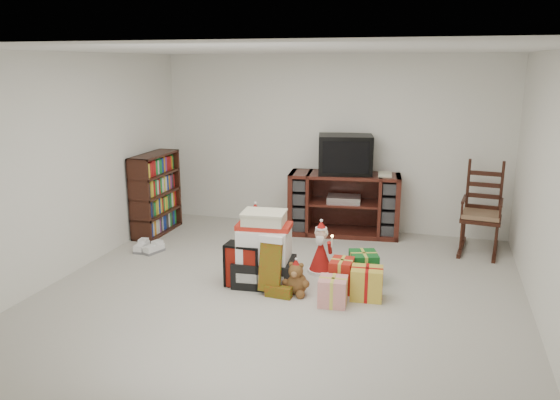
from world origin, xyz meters
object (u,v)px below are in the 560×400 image
object	(u,v)px
rocking_chair	(480,219)
teddy_bear	(296,280)
bookshelf	(156,195)
gift_pile	(264,253)
red_suitcase	(244,265)
sneaker_pair	(148,248)
tv_stand	(344,204)
mrs_claus_figurine	(256,232)
santa_figurine	(321,253)
gift_cluster	(350,280)
crt_television	(345,154)

from	to	relation	value
rocking_chair	teddy_bear	distance (m)	2.81
bookshelf	rocking_chair	world-z (taller)	rocking_chair
gift_pile	red_suitcase	world-z (taller)	gift_pile
bookshelf	sneaker_pair	xyz separation A→B (m)	(0.29, -0.79, -0.50)
bookshelf	red_suitcase	size ratio (longest dim) A/B	2.01
tv_stand	teddy_bear	xyz separation A→B (m)	(-0.11, -2.21, -0.29)
bookshelf	mrs_claus_figurine	xyz separation A→B (m)	(1.60, -0.31, -0.31)
santa_figurine	mrs_claus_figurine	bearing A→B (deg)	151.29
tv_stand	santa_figurine	distance (m)	1.55
bookshelf	teddy_bear	distance (m)	2.93
bookshelf	gift_cluster	world-z (taller)	bookshelf
teddy_bear	gift_cluster	distance (m)	0.58
red_suitcase	mrs_claus_figurine	world-z (taller)	mrs_claus_figurine
red_suitcase	crt_television	bearing A→B (deg)	73.91
bookshelf	rocking_chair	xyz separation A→B (m)	(4.39, 0.51, -0.14)
rocking_chair	teddy_bear	world-z (taller)	rocking_chair
gift_pile	sneaker_pair	xyz separation A→B (m)	(-1.78, 0.57, -0.30)
tv_stand	gift_pile	world-z (taller)	tv_stand
gift_pile	red_suitcase	bearing A→B (deg)	-152.53
gift_pile	sneaker_pair	size ratio (longest dim) A/B	2.21
red_suitcase	santa_figurine	distance (m)	0.96
red_suitcase	teddy_bear	size ratio (longest dim) A/B	1.63
rocking_chair	teddy_bear	bearing A→B (deg)	-126.63
tv_stand	red_suitcase	xyz separation A→B (m)	(-0.70, -2.18, -0.19)
tv_stand	red_suitcase	world-z (taller)	tv_stand
bookshelf	gift_pile	world-z (taller)	bookshelf
sneaker_pair	santa_figurine	bearing A→B (deg)	2.44
tv_stand	bookshelf	bearing A→B (deg)	-171.78
teddy_bear	sneaker_pair	world-z (taller)	teddy_bear
tv_stand	sneaker_pair	bearing A→B (deg)	-153.90
bookshelf	gift_pile	distance (m)	2.49
bookshelf	santa_figurine	xyz separation A→B (m)	(2.59, -0.85, -0.31)
sneaker_pair	crt_television	world-z (taller)	crt_television
teddy_bear	santa_figurine	distance (m)	0.68
teddy_bear	bookshelf	bearing A→B (deg)	148.43
rocking_chair	sneaker_pair	bearing A→B (deg)	-155.67
bookshelf	sneaker_pair	size ratio (longest dim) A/B	3.12
tv_stand	gift_pile	bearing A→B (deg)	-110.74
gift_cluster	crt_television	size ratio (longest dim) A/B	1.14
bookshelf	gift_pile	size ratio (longest dim) A/B	1.41
tv_stand	sneaker_pair	world-z (taller)	tv_stand
red_suitcase	gift_cluster	size ratio (longest dim) A/B	0.61
mrs_claus_figurine	bookshelf	bearing A→B (deg)	169.02
gift_cluster	crt_television	distance (m)	2.32
tv_stand	gift_cluster	size ratio (longest dim) A/B	1.69
mrs_claus_figurine	sneaker_pair	size ratio (longest dim) A/B	1.72
bookshelf	mrs_claus_figurine	size ratio (longest dim) A/B	1.81
teddy_bear	santa_figurine	size ratio (longest dim) A/B	0.55
gift_cluster	bookshelf	bearing A→B (deg)	156.21
santa_figurine	tv_stand	bearing A→B (deg)	90.34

